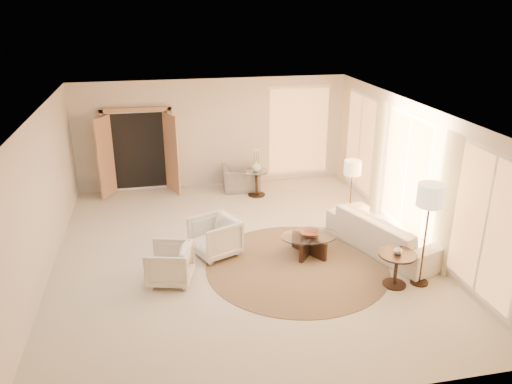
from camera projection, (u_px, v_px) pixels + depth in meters
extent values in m
cube|color=beige|center=(240.00, 253.00, 9.77)|extent=(7.00, 8.00, 0.02)
cube|color=white|center=(238.00, 112.00, 8.75)|extent=(7.00, 8.00, 0.02)
cube|color=beige|center=(213.00, 133.00, 12.91)|extent=(7.00, 0.04, 2.80)
cube|color=beige|center=(300.00, 308.00, 5.60)|extent=(7.00, 0.04, 2.80)
cube|color=beige|center=(40.00, 200.00, 8.60)|extent=(0.04, 8.00, 2.80)
cube|color=beige|center=(413.00, 174.00, 9.91)|extent=(0.04, 8.00, 2.80)
cube|color=tan|center=(139.00, 150.00, 12.57)|extent=(1.80, 0.12, 2.16)
cube|color=tan|center=(106.00, 157.00, 12.19)|extent=(0.35, 0.66, 2.00)
cube|color=tan|center=(172.00, 154.00, 12.49)|extent=(0.35, 0.66, 2.00)
cylinder|color=#432F1F|center=(297.00, 266.00, 9.29)|extent=(4.34, 4.34, 0.01)
imported|color=silver|center=(385.00, 233.00, 9.78)|extent=(1.76, 2.67, 0.73)
imported|color=silver|center=(215.00, 235.00, 9.57)|extent=(1.01, 1.03, 0.83)
imported|color=silver|center=(169.00, 262.00, 8.66)|extent=(0.85, 0.88, 0.75)
imported|color=gray|center=(242.00, 175.00, 12.84)|extent=(1.02, 0.71, 0.85)
cube|color=black|center=(309.00, 246.00, 9.65)|extent=(0.50, 0.76, 0.37)
cube|color=black|center=(309.00, 246.00, 9.65)|extent=(0.58, 0.70, 0.37)
cylinder|color=white|center=(309.00, 236.00, 9.57)|extent=(1.19, 1.19, 0.02)
cylinder|color=black|center=(394.00, 284.00, 8.67)|extent=(0.41, 0.41, 0.03)
cylinder|color=black|center=(396.00, 270.00, 8.56)|extent=(0.06, 0.06, 0.58)
cylinder|color=black|center=(397.00, 254.00, 8.46)|extent=(0.65, 0.65, 0.03)
cylinder|color=#302218|center=(257.00, 195.00, 12.63)|extent=(0.43, 0.43, 0.03)
cylinder|color=#302218|center=(257.00, 183.00, 12.52)|extent=(0.07, 0.07, 0.62)
cylinder|color=white|center=(257.00, 171.00, 12.41)|extent=(0.57, 0.57, 0.03)
cylinder|color=#302218|center=(349.00, 224.00, 10.97)|extent=(0.25, 0.25, 0.03)
cylinder|color=#302218|center=(350.00, 198.00, 10.75)|extent=(0.03, 0.03, 1.26)
cylinder|color=beige|center=(353.00, 168.00, 10.49)|extent=(0.36, 0.36, 0.31)
cylinder|color=#302218|center=(419.00, 282.00, 8.73)|extent=(0.31, 0.31, 0.03)
cylinder|color=#302218|center=(424.00, 243.00, 8.45)|extent=(0.03, 0.03, 1.57)
cylinder|color=beige|center=(431.00, 195.00, 8.14)|extent=(0.45, 0.45, 0.38)
imported|color=brown|center=(310.00, 233.00, 9.55)|extent=(0.46, 0.46, 0.09)
imported|color=silver|center=(398.00, 250.00, 8.42)|extent=(0.17, 0.17, 0.15)
imported|color=silver|center=(257.00, 166.00, 12.36)|extent=(0.32, 0.32, 0.25)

